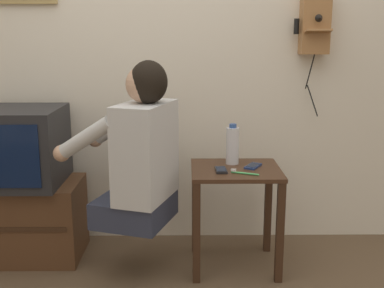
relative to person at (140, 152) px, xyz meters
name	(u,v)px	position (x,y,z in m)	size (l,w,h in m)	color
wall_back	(164,39)	(0.10, 0.55, 0.58)	(6.80, 0.05, 2.55)	silver
side_table	(235,192)	(0.51, 0.10, -0.25)	(0.49, 0.43, 0.58)	#422819
person	(140,152)	(0.00, 0.00, 0.00)	(0.64, 0.56, 0.87)	#2D3347
tv_stand	(21,219)	(-0.74, 0.24, -0.47)	(0.71, 0.42, 0.46)	#51331E
television	(10,146)	(-0.77, 0.23, -0.02)	(0.59, 0.49, 0.44)	#232326
wall_phone_antique	(315,22)	(1.00, 0.47, 0.67)	(0.21, 0.19, 0.78)	#9E6B3D
cell_phone_held	(221,170)	(0.43, 0.05, -0.11)	(0.06, 0.13, 0.01)	black
cell_phone_spare	(253,166)	(0.61, 0.12, -0.11)	(0.11, 0.14, 0.01)	navy
water_bottle	(233,145)	(0.50, 0.20, -0.01)	(0.07, 0.07, 0.23)	silver
toothbrush	(243,173)	(0.54, -0.01, -0.11)	(0.14, 0.07, 0.02)	#4CBF66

